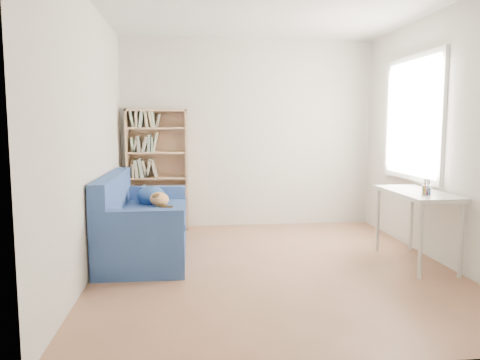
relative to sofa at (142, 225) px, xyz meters
name	(u,v)px	position (x,y,z in m)	size (l,w,h in m)	color
ground	(272,266)	(1.34, -0.59, -0.34)	(4.00, 4.00, 0.00)	#8D5C40
room_shell	(283,103)	(1.44, -0.55, 1.30)	(3.54, 4.04, 2.62)	silver
sofa	(142,225)	(0.00, 0.00, 0.00)	(0.87, 1.81, 0.89)	navy
bookshelf	(157,174)	(0.09, 1.27, 0.42)	(0.82, 0.25, 1.63)	tan
desk	(417,200)	(2.82, -0.63, 0.33)	(0.50, 1.08, 0.75)	white
pen_cup	(427,189)	(2.79, -0.89, 0.47)	(0.08, 0.08, 0.16)	white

